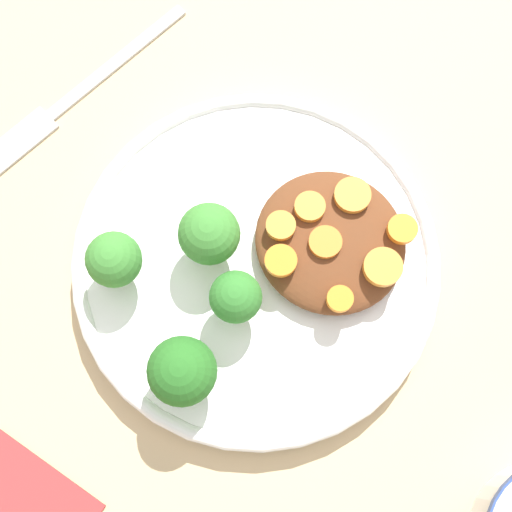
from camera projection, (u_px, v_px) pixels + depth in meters
The scene contains 16 objects.
ground_plane at pixel (256, 268), 0.55m from camera, with size 4.00×4.00×0.00m, color tan.
plate at pixel (256, 264), 0.54m from camera, with size 0.27×0.27×0.03m.
stew_mound at pixel (330, 242), 0.52m from camera, with size 0.11×0.11×0.03m, color brown.
broccoli_floret_0 at pixel (209, 235), 0.50m from camera, with size 0.04×0.04×0.06m.
broccoli_floret_1 at pixel (182, 372), 0.47m from camera, with size 0.05×0.05×0.06m.
broccoli_floret_2 at pixel (114, 260), 0.49m from camera, with size 0.04×0.04×0.06m.
broccoli_floret_3 at pixel (236, 298), 0.49m from camera, with size 0.04×0.04×0.05m.
carrot_slice_0 at pixel (383, 267), 0.50m from camera, with size 0.03×0.03×0.01m, color orange.
carrot_slice_1 at pixel (325, 242), 0.50m from camera, with size 0.02×0.02×0.00m, color orange.
carrot_slice_2 at pixel (352, 195), 0.51m from camera, with size 0.03×0.03×0.01m, color orange.
carrot_slice_3 at pixel (340, 299), 0.49m from camera, with size 0.02×0.02×0.01m, color orange.
carrot_slice_4 at pixel (310, 207), 0.51m from camera, with size 0.02×0.02×0.01m, color orange.
carrot_slice_5 at pixel (402, 229), 0.51m from camera, with size 0.02×0.02×0.01m, color orange.
carrot_slice_6 at pixel (281, 261), 0.50m from camera, with size 0.02×0.02×0.01m, color orange.
carrot_slice_7 at pixel (276, 221), 0.51m from camera, with size 0.02×0.02×0.01m, color orange.
fork at pixel (68, 100), 0.58m from camera, with size 0.21×0.03×0.01m.
Camera 1 is at (-0.10, -0.09, 0.53)m, focal length 50.00 mm.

